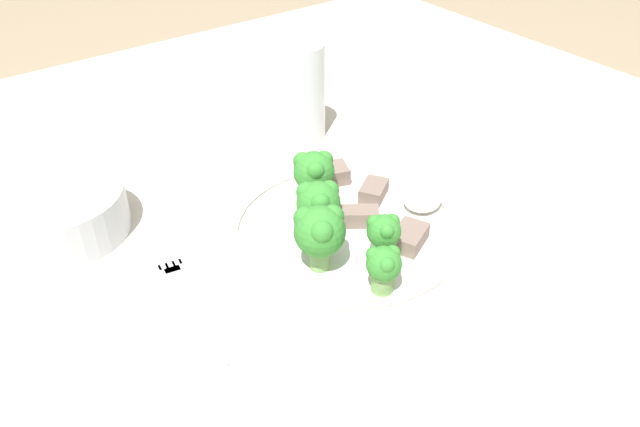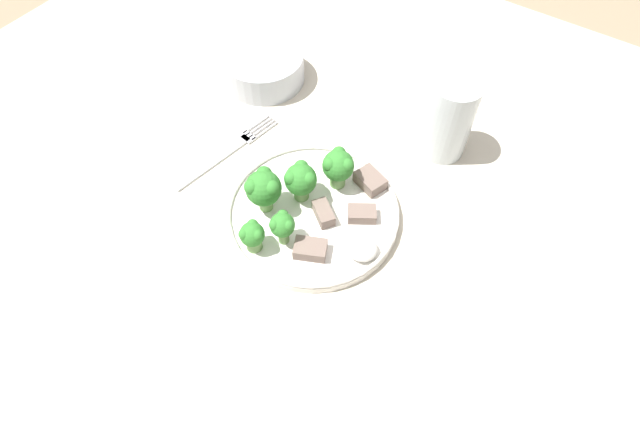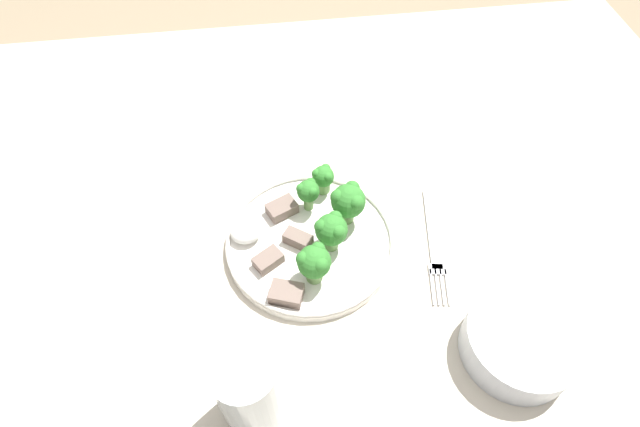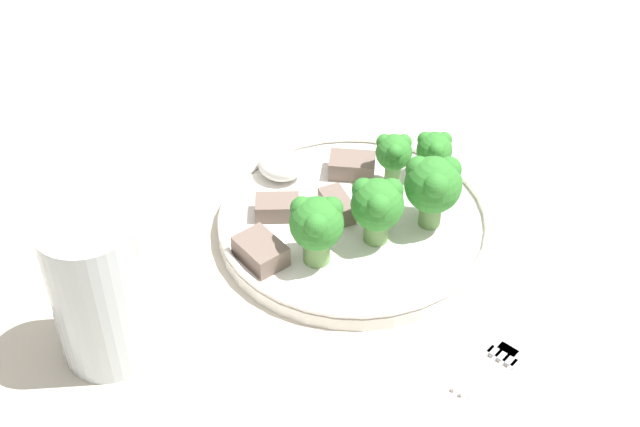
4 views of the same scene
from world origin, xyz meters
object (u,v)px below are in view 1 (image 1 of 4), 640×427
object	(u,v)px
cream_bowl	(61,213)
drinking_glass	(298,96)
dinner_plate	(347,232)
fork	(185,296)

from	to	relation	value
cream_bowl	drinking_glass	world-z (taller)	drinking_glass
dinner_plate	cream_bowl	bearing A→B (deg)	140.72
fork	cream_bowl	size ratio (longest dim) A/B	1.43
fork	drinking_glass	xyz separation A→B (m)	(0.26, 0.19, 0.05)
drinking_glass	fork	bearing A→B (deg)	-144.06
dinner_plate	fork	xyz separation A→B (m)	(-0.17, 0.02, -0.01)
dinner_plate	fork	distance (m)	0.18
dinner_plate	drinking_glass	distance (m)	0.23
fork	cream_bowl	world-z (taller)	cream_bowl
fork	drinking_glass	size ratio (longest dim) A/B	1.54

